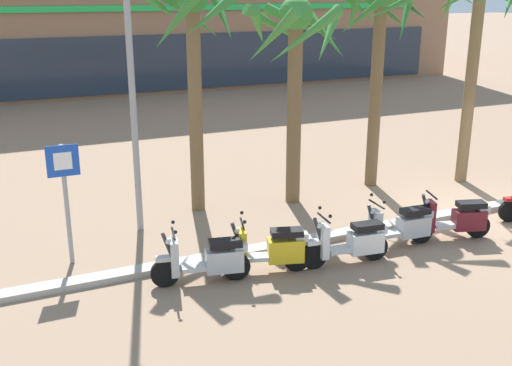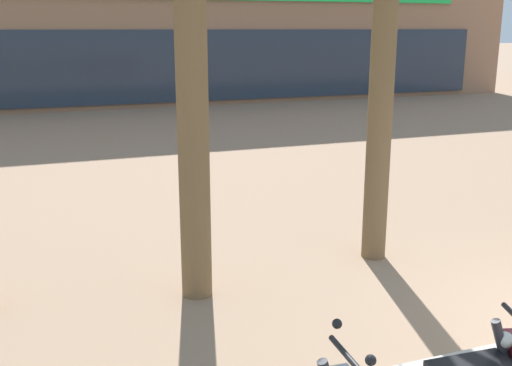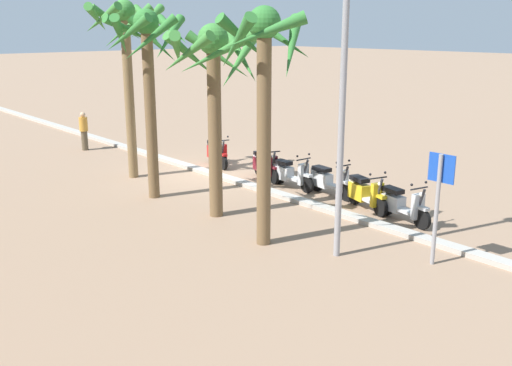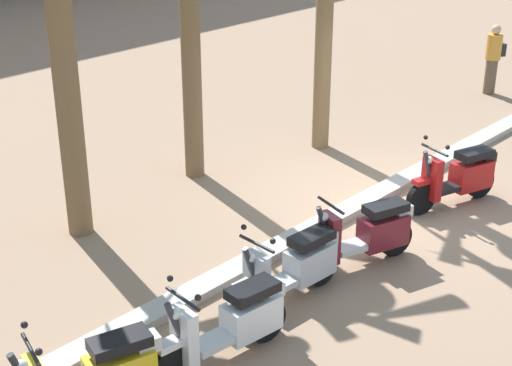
% 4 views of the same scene
% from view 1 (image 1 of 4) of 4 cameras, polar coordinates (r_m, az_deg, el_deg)
% --- Properties ---
extents(ground_plane, '(200.00, 200.00, 0.00)m').
position_cam_1_polar(ground_plane, '(15.74, 20.37, -2.60)').
color(ground_plane, '#93755B').
extents(curb_strip, '(60.00, 0.36, 0.12)m').
position_cam_1_polar(curb_strip, '(15.79, 20.13, -2.28)').
color(curb_strip, '#ADA89E').
rests_on(curb_strip, ground).
extents(scooter_silver_far_back, '(1.81, 0.69, 1.17)m').
position_cam_1_polar(scooter_silver_far_back, '(11.24, -4.44, -7.17)').
color(scooter_silver_far_back, black).
rests_on(scooter_silver_far_back, ground).
extents(scooter_yellow_tail_end, '(1.70, 0.76, 1.17)m').
position_cam_1_polar(scooter_yellow_tail_end, '(11.59, 1.52, -6.24)').
color(scooter_yellow_tail_end, black).
rests_on(scooter_yellow_tail_end, ground).
extents(scooter_white_second_in_line, '(1.83, 0.58, 1.17)m').
position_cam_1_polar(scooter_white_second_in_line, '(12.10, 8.96, -5.48)').
color(scooter_white_second_in_line, black).
rests_on(scooter_white_second_in_line, ground).
extents(scooter_silver_last_in_row, '(1.85, 0.56, 1.17)m').
position_cam_1_polar(scooter_silver_last_in_row, '(13.06, 13.41, -3.98)').
color(scooter_silver_last_in_row, black).
rests_on(scooter_silver_last_in_row, ground).
extents(scooter_maroon_mid_front, '(1.75, 0.80, 1.04)m').
position_cam_1_polar(scooter_maroon_mid_front, '(13.79, 18.22, -3.21)').
color(scooter_maroon_mid_front, black).
rests_on(scooter_maroon_mid_front, ground).
extents(crossing_sign, '(0.60, 0.12, 2.40)m').
position_cam_1_polar(crossing_sign, '(12.13, -17.36, -0.68)').
color(crossing_sign, '#939399').
rests_on(crossing_sign, ground).
extents(palm_tree_mid_walkway, '(2.73, 2.68, 5.00)m').
position_cam_1_polar(palm_tree_mid_walkway, '(14.80, 3.66, 12.29)').
color(palm_tree_mid_walkway, brown).
rests_on(palm_tree_mid_walkway, ground).
extents(palm_tree_near_sign, '(2.29, 2.32, 5.34)m').
position_cam_1_polar(palm_tree_near_sign, '(14.21, -5.88, 12.86)').
color(palm_tree_near_sign, brown).
rests_on(palm_tree_near_sign, ground).
extents(palm_tree_by_mall_entrance, '(2.61, 2.61, 5.74)m').
position_cam_1_polar(palm_tree_by_mall_entrance, '(17.40, 20.07, 14.32)').
color(palm_tree_by_mall_entrance, olive).
rests_on(palm_tree_by_mall_entrance, ground).
extents(palm_tree_far_corner, '(2.27, 2.25, 5.39)m').
position_cam_1_polar(palm_tree_far_corner, '(16.38, 11.48, 13.73)').
color(palm_tree_far_corner, brown).
rests_on(palm_tree_far_corner, ground).
extents(street_lamp, '(0.36, 0.36, 6.30)m').
position_cam_1_polar(street_lamp, '(13.08, -11.69, 11.68)').
color(street_lamp, '#939399').
rests_on(street_lamp, ground).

